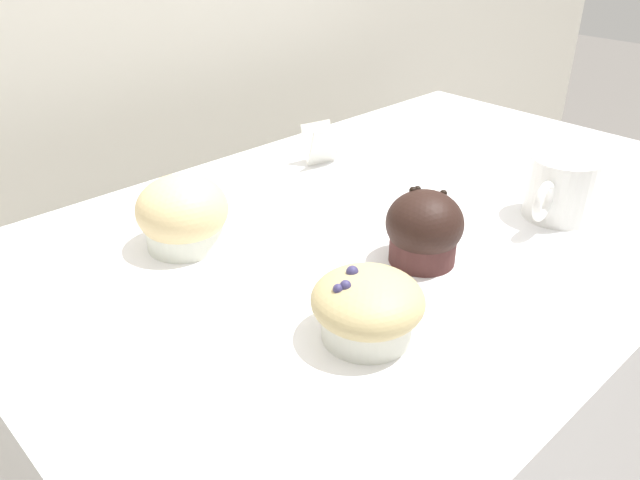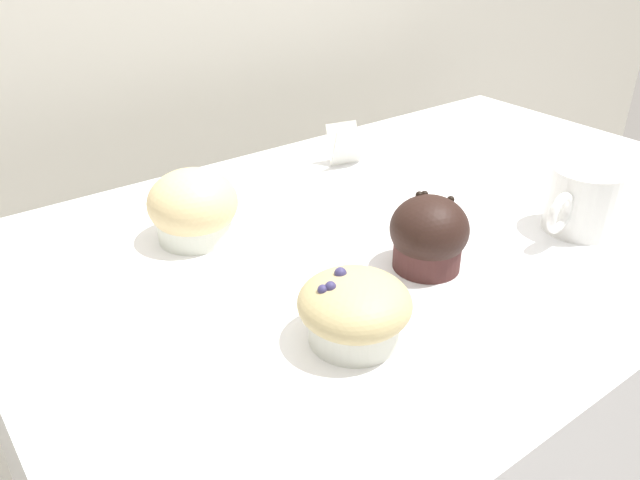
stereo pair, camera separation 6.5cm
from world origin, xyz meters
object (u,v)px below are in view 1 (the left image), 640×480
(muffin_back_left, at_px, (183,215))
(coffee_cup, at_px, (561,186))
(muffin_back_right, at_px, (367,306))
(muffin_front_center, at_px, (424,229))

(muffin_back_left, xyz_separation_m, coffee_cup, (0.38, -0.26, 0.00))
(muffin_back_left, relative_size, muffin_back_right, 1.01)
(muffin_front_center, xyz_separation_m, muffin_back_left, (-0.17, 0.21, 0.00))
(muffin_front_center, height_order, coffee_cup, muffin_front_center)
(muffin_back_left, height_order, muffin_back_right, muffin_back_left)
(muffin_back_right, distance_m, coffee_cup, 0.36)
(muffin_front_center, xyz_separation_m, coffee_cup, (0.21, -0.05, 0.00))
(muffin_front_center, height_order, muffin_back_left, muffin_back_left)
(muffin_back_right, bearing_deg, muffin_front_center, 19.20)
(muffin_back_left, bearing_deg, muffin_back_right, -84.23)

